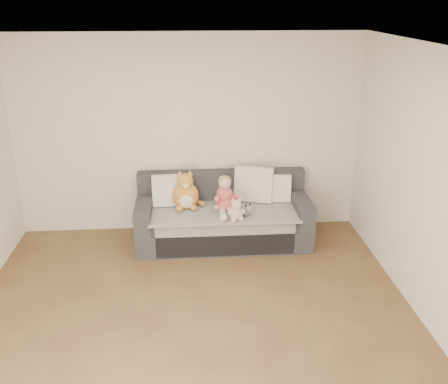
# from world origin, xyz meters

# --- Properties ---
(room_shell) EXTENTS (5.00, 5.00, 5.00)m
(room_shell) POSITION_xyz_m (0.00, 0.42, 1.30)
(room_shell) COLOR brown
(room_shell) RESTS_ON ground
(sofa) EXTENTS (2.20, 0.94, 0.85)m
(sofa) POSITION_xyz_m (0.42, 2.06, 0.31)
(sofa) COLOR #2A2A2F
(sofa) RESTS_ON ground
(cushion_left) EXTENTS (0.45, 0.23, 0.41)m
(cushion_left) POSITION_xyz_m (-0.27, 2.18, 0.67)
(cushion_left) COLOR silver
(cushion_left) RESTS_ON sofa
(cushion_right_back) EXTENTS (0.54, 0.35, 0.47)m
(cushion_right_back) POSITION_xyz_m (0.83, 2.24, 0.70)
(cushion_right_back) COLOR silver
(cushion_right_back) RESTS_ON sofa
(cushion_right_front) EXTENTS (0.41, 0.22, 0.37)m
(cushion_right_front) POSITION_xyz_m (1.12, 2.21, 0.65)
(cushion_right_front) COLOR silver
(cushion_right_front) RESTS_ON sofa
(toddler) EXTENTS (0.33, 0.48, 0.47)m
(toddler) POSITION_xyz_m (0.43, 1.91, 0.67)
(toddler) COLOR #C94E47
(toddler) RESTS_ON sofa
(plush_cat) EXTENTS (0.42, 0.37, 0.52)m
(plush_cat) POSITION_xyz_m (-0.06, 2.08, 0.66)
(plush_cat) COLOR #A97425
(plush_cat) RESTS_ON sofa
(teddy_bear) EXTENTS (0.22, 0.17, 0.28)m
(teddy_bear) POSITION_xyz_m (0.55, 1.64, 0.58)
(teddy_bear) COLOR beige
(teddy_bear) RESTS_ON sofa
(plush_cow) EXTENTS (0.15, 0.21, 0.17)m
(plush_cow) POSITION_xyz_m (0.67, 1.77, 0.54)
(plush_cow) COLOR white
(plush_cow) RESTS_ON sofa
(sippy_cup) EXTENTS (0.09, 0.07, 0.10)m
(sippy_cup) POSITION_xyz_m (0.43, 1.89, 0.53)
(sippy_cup) COLOR #75348E
(sippy_cup) RESTS_ON sofa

